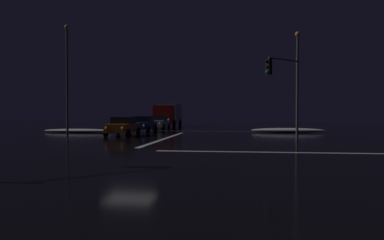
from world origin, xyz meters
The scene contains 13 objects.
ground centered at (0.00, 0.00, -0.05)m, with size 120.00×120.00×0.10m, color black.
stop_line_north centered at (0.00, 9.21, 0.00)m, with size 0.35×15.86×0.01m.
centre_line_ns centered at (0.00, 20.81, 0.00)m, with size 22.00×0.15×0.01m.
crosswalk_bar_east centered at (9.31, 0.00, 0.00)m, with size 15.86×0.40×0.01m.
snow_bank_left_curb centered at (-10.01, 16.62, 0.18)m, with size 7.02×1.50×0.36m.
snow_bank_right_curb centered at (10.01, 19.15, 0.22)m, with size 7.00×1.50×0.43m.
sedan_orange centered at (-4.14, 11.96, 0.80)m, with size 2.02×4.33×1.57m.
sedan_blue centered at (-3.96, 17.87, 0.80)m, with size 2.02×4.33×1.57m.
sedan_white centered at (-3.82, 24.28, 0.80)m, with size 2.02×4.33×1.57m.
box_truck centered at (-4.18, 32.29, 1.71)m, with size 2.68×8.28×3.08m.
traffic_signal_ne centered at (8.66, 8.66, 4.05)m, with size 2.49×2.49×5.94m.
streetlamp_right_near centered at (10.31, 14.81, 5.09)m, with size 0.44×0.44×8.81m.
streetlamp_left_near centered at (-10.31, 14.81, 5.69)m, with size 0.44×0.44×9.97m.
Camera 1 is at (5.75, -19.52, 1.97)m, focal length 36.77 mm.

